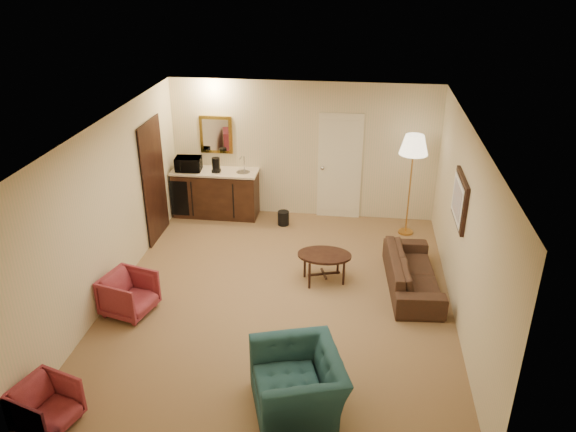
# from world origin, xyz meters

# --- Properties ---
(ground) EXTENTS (6.00, 6.00, 0.00)m
(ground) POSITION_xyz_m (0.00, 0.00, 0.00)
(ground) COLOR #916D4A
(ground) RESTS_ON ground
(room_walls) EXTENTS (5.02, 6.01, 2.61)m
(room_walls) POSITION_xyz_m (-0.10, 0.77, 1.72)
(room_walls) COLOR beige
(room_walls) RESTS_ON ground
(wetbar_cabinet) EXTENTS (1.64, 0.58, 0.92)m
(wetbar_cabinet) POSITION_xyz_m (-1.65, 2.72, 0.46)
(wetbar_cabinet) COLOR #3A2012
(wetbar_cabinet) RESTS_ON ground
(sofa) EXTENTS (0.67, 1.86, 0.71)m
(sofa) POSITION_xyz_m (1.95, 0.53, 0.36)
(sofa) COLOR black
(sofa) RESTS_ON ground
(teal_armchair) EXTENTS (1.00, 1.24, 0.94)m
(teal_armchair) POSITION_xyz_m (0.50, -2.20, 0.47)
(teal_armchair) COLOR #1E3F4B
(teal_armchair) RESTS_ON ground
(rose_chair_near) EXTENTS (0.74, 0.77, 0.66)m
(rose_chair_near) POSITION_xyz_m (-2.08, -0.65, 0.33)
(rose_chair_near) COLOR #9A3247
(rose_chair_near) RESTS_ON ground
(rose_chair_far) EXTENTS (0.69, 0.71, 0.59)m
(rose_chair_far) POSITION_xyz_m (-2.15, -2.80, 0.30)
(rose_chair_far) COLOR #9A3247
(rose_chair_far) RESTS_ON ground
(coffee_table) EXTENTS (0.97, 0.79, 0.48)m
(coffee_table) POSITION_xyz_m (0.60, 0.55, 0.24)
(coffee_table) COLOR black
(coffee_table) RESTS_ON ground
(floor_lamp) EXTENTS (0.58, 0.58, 1.87)m
(floor_lamp) POSITION_xyz_m (1.97, 2.40, 0.94)
(floor_lamp) COLOR #C58D41
(floor_lamp) RESTS_ON ground
(waste_bin) EXTENTS (0.26, 0.26, 0.27)m
(waste_bin) POSITION_xyz_m (-0.30, 2.45, 0.13)
(waste_bin) COLOR black
(waste_bin) RESTS_ON ground
(microwave) EXTENTS (0.50, 0.31, 0.33)m
(microwave) POSITION_xyz_m (-2.14, 2.66, 1.08)
(microwave) COLOR black
(microwave) RESTS_ON wetbar_cabinet
(coffee_maker) EXTENTS (0.18, 0.18, 0.28)m
(coffee_maker) POSITION_xyz_m (-1.60, 2.65, 1.06)
(coffee_maker) COLOR black
(coffee_maker) RESTS_ON wetbar_cabinet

